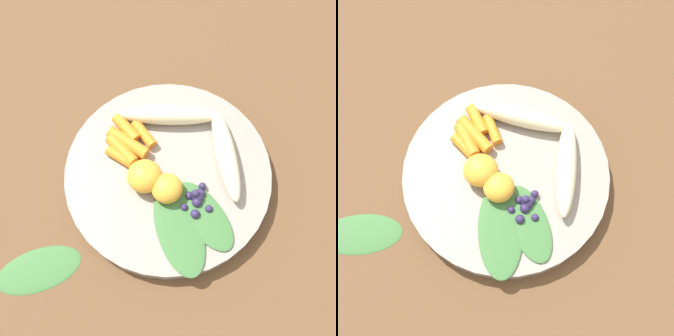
{
  "view_description": "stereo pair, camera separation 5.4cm",
  "coord_description": "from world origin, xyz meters",
  "views": [
    {
      "loc": [
        -0.15,
        0.15,
        0.53
      ],
      "look_at": [
        0.0,
        0.0,
        0.03
      ],
      "focal_mm": 42.25,
      "sensor_mm": 36.0,
      "label": 1
    },
    {
      "loc": [
        -0.18,
        0.1,
        0.53
      ],
      "look_at": [
        0.0,
        0.0,
        0.03
      ],
      "focal_mm": 42.25,
      "sensor_mm": 36.0,
      "label": 2
    }
  ],
  "objects": [
    {
      "name": "ground_plane",
      "position": [
        0.0,
        0.0,
        0.0
      ],
      "size": [
        2.4,
        2.4,
        0.0
      ],
      "primitive_type": "plane",
      "color": "brown"
    },
    {
      "name": "bowl",
      "position": [
        0.0,
        0.0,
        0.01
      ],
      "size": [
        0.29,
        0.29,
        0.02
      ],
      "primitive_type": "cylinder",
      "color": "gray",
      "rests_on": "ground_plane"
    },
    {
      "name": "banana_peeled_left",
      "position": [
        0.06,
        -0.06,
        0.04
      ],
      "size": [
        0.12,
        0.12,
        0.03
      ],
      "primitive_type": "ellipsoid",
      "rotation": [
        0.0,
        0.0,
        7.07
      ],
      "color": "beige",
      "rests_on": "bowl"
    },
    {
      "name": "banana_peeled_right",
      "position": [
        -0.04,
        -0.07,
        0.04
      ],
      "size": [
        0.13,
        0.1,
        0.03
      ],
      "primitive_type": "ellipsoid",
      "rotation": [
        0.0,
        0.0,
        5.67
      ],
      "color": "beige",
      "rests_on": "bowl"
    },
    {
      "name": "orange_segment_near",
      "position": [
        -0.02,
        0.02,
        0.04
      ],
      "size": [
        0.04,
        0.04,
        0.03
      ],
      "primitive_type": "ellipsoid",
      "color": "#F4A833",
      "rests_on": "bowl"
    },
    {
      "name": "orange_segment_far",
      "position": [
        0.01,
        0.03,
        0.04
      ],
      "size": [
        0.05,
        0.05,
        0.04
      ],
      "primitive_type": "ellipsoid",
      "color": "#F4A833",
      "rests_on": "bowl"
    },
    {
      "name": "carrot_front",
      "position": [
        0.06,
        -0.01,
        0.03
      ],
      "size": [
        0.05,
        0.02,
        0.01
      ],
      "primitive_type": "cylinder",
      "rotation": [
        0.0,
        1.57,
        6.14
      ],
      "color": "orange",
      "rests_on": "bowl"
    },
    {
      "name": "carrot_mid_left",
      "position": [
        0.09,
        -0.0,
        0.03
      ],
      "size": [
        0.05,
        0.02,
        0.02
      ],
      "primitive_type": "cylinder",
      "rotation": [
        0.0,
        1.57,
        6.22
      ],
      "color": "orange",
      "rests_on": "bowl"
    },
    {
      "name": "carrot_mid_right",
      "position": [
        0.07,
        0.01,
        0.03
      ],
      "size": [
        0.07,
        0.03,
        0.02
      ],
      "primitive_type": "cylinder",
      "rotation": [
        0.0,
        1.57,
        6.48
      ],
      "color": "orange",
      "rests_on": "bowl"
    },
    {
      "name": "carrot_rear",
      "position": [
        0.06,
        0.03,
        0.03
      ],
      "size": [
        0.05,
        0.02,
        0.02
      ],
      "primitive_type": "cylinder",
      "rotation": [
        0.0,
        1.57,
        6.25
      ],
      "color": "orange",
      "rests_on": "bowl"
    },
    {
      "name": "carrot_small",
      "position": [
        0.06,
        0.04,
        0.03
      ],
      "size": [
        0.05,
        0.02,
        0.01
      ],
      "primitive_type": "cylinder",
      "rotation": [
        0.0,
        1.57,
        6.52
      ],
      "color": "orange",
      "rests_on": "bowl"
    },
    {
      "name": "blueberry_pile",
      "position": [
        -0.06,
        0.0,
        0.03
      ],
      "size": [
        0.04,
        0.05,
        0.02
      ],
      "color": "#2D234C",
      "rests_on": "bowl"
    },
    {
      "name": "coconut_shred_patch",
      "position": [
        -0.06,
        0.03,
        0.02
      ],
      "size": [
        0.04,
        0.04,
        0.0
      ],
      "primitive_type": "cylinder",
      "color": "white",
      "rests_on": "bowl"
    },
    {
      "name": "kale_leaf_left",
      "position": [
        -0.07,
        0.05,
        0.03
      ],
      "size": [
        0.14,
        0.11,
        0.0
      ],
      "primitive_type": "ellipsoid",
      "rotation": [
        0.0,
        0.0,
        8.94
      ],
      "color": "#3D7038",
      "rests_on": "bowl"
    },
    {
      "name": "kale_leaf_right",
      "position": [
        -0.08,
        0.01,
        0.03
      ],
      "size": [
        0.12,
        0.07,
        0.0
      ],
      "primitive_type": "ellipsoid",
      "rotation": [
        0.0,
        0.0,
        9.26
      ],
      "color": "#3D7038",
      "rests_on": "bowl"
    },
    {
      "name": "kale_leaf_stray",
      "position": [
        0.02,
        0.21,
        0.0
      ],
      "size": [
        0.1,
        0.13,
        0.01
      ],
      "primitive_type": "ellipsoid",
      "rotation": [
        0.0,
        0.0,
        1.13
      ],
      "color": "#3D7038",
      "rests_on": "ground_plane"
    }
  ]
}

